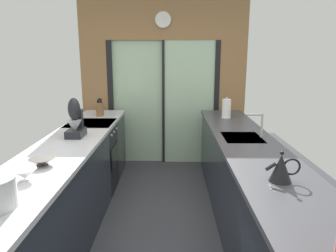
{
  "coord_description": "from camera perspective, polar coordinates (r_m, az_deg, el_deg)",
  "views": [
    {
      "loc": [
        0.14,
        -2.68,
        1.78
      ],
      "look_at": [
        0.09,
        0.88,
        0.96
      ],
      "focal_mm": 33.49,
      "sensor_mm": 36.0,
      "label": 1
    }
  ],
  "objects": [
    {
      "name": "knife_block",
      "position": [
        4.58,
        -12.29,
        3.0
      ],
      "size": [
        0.08,
        0.14,
        0.26
      ],
      "color": "brown",
      "rests_on": "left_counter_run"
    },
    {
      "name": "mixing_bowl_near",
      "position": [
        2.43,
        -24.6,
        -7.96
      ],
      "size": [
        0.17,
        0.17,
        0.08
      ],
      "color": "silver",
      "rests_on": "left_counter_run"
    },
    {
      "name": "kettle",
      "position": [
        2.31,
        19.91,
        -7.19
      ],
      "size": [
        0.25,
        0.16,
        0.22
      ],
      "color": "black",
      "rests_on": "right_counter_run"
    },
    {
      "name": "back_wall_unit",
      "position": [
        5.09,
        -0.85,
        9.98
      ],
      "size": [
        2.64,
        0.12,
        2.7
      ],
      "color": "olive",
      "rests_on": "ground_plane"
    },
    {
      "name": "stand_mixer",
      "position": [
        3.47,
        -16.52,
        0.73
      ],
      "size": [
        0.17,
        0.27,
        0.42
      ],
      "color": "black",
      "rests_on": "left_counter_run"
    },
    {
      "name": "sink_faucet",
      "position": [
        3.43,
        16.23,
        0.8
      ],
      "size": [
        0.19,
        0.02,
        0.26
      ],
      "color": "#B7BABC",
      "rests_on": "right_counter_run"
    },
    {
      "name": "paper_towel_roll",
      "position": [
        4.39,
        10.57,
        3.1
      ],
      "size": [
        0.14,
        0.14,
        0.29
      ],
      "color": "#B7BABC",
      "rests_on": "right_counter_run"
    },
    {
      "name": "right_counter_run",
      "position": [
        3.35,
        14.22,
        -10.66
      ],
      "size": [
        0.62,
        3.8,
        0.92
      ],
      "color": "#1E232D",
      "rests_on": "ground_plane"
    },
    {
      "name": "oven_range",
      "position": [
        4.28,
        -13.53,
        -5.51
      ],
      "size": [
        0.6,
        0.6,
        0.92
      ],
      "color": "black",
      "rests_on": "ground_plane"
    },
    {
      "name": "mixing_bowl_far",
      "position": [
        2.69,
        -21.94,
        -6.02
      ],
      "size": [
        0.2,
        0.2,
        0.06
      ],
      "color": "#514C47",
      "rests_on": "left_counter_run"
    },
    {
      "name": "ground_plane",
      "position": [
        3.74,
        -1.54,
        -15.69
      ],
      "size": [
        5.04,
        7.6,
        0.02
      ],
      "primitive_type": "cube",
      "color": "#38383D"
    },
    {
      "name": "left_counter_run",
      "position": [
        3.28,
        -18.36,
        -11.45
      ],
      "size": [
        0.62,
        3.8,
        0.92
      ],
      "color": "#1E232D",
      "rests_on": "ground_plane"
    }
  ]
}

